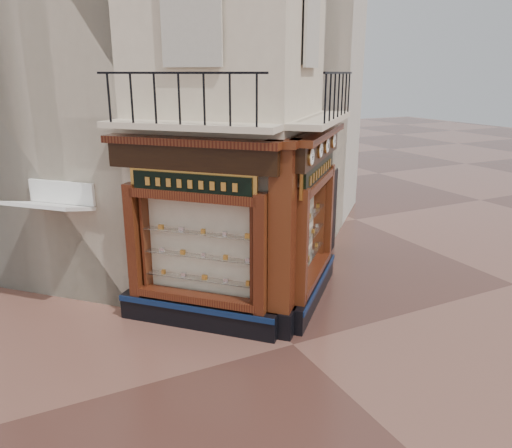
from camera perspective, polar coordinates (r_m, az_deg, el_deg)
ground at (r=10.17m, az=4.27°, el=-13.57°), size 80.00×80.00×0.00m
main_building at (r=14.41m, az=-8.59°, el=20.11°), size 11.31×11.31×12.00m
neighbour_left at (r=16.26m, az=-20.11°, el=17.16°), size 11.31×11.31×11.00m
neighbour_right at (r=17.60m, az=-3.14°, el=18.02°), size 11.31×11.31×11.00m
shopfront_left at (r=10.10m, az=-6.96°, el=-1.53°), size 2.86×2.86×3.98m
shopfront_right at (r=11.31m, az=6.56°, el=0.49°), size 2.86×2.86×3.98m
corner_pilaster at (r=9.74m, az=3.01°, el=-2.32°), size 0.85×0.85×3.98m
balcony at (r=10.11m, az=0.41°, el=11.60°), size 5.94×2.97×1.03m
clock_a at (r=9.63m, az=6.30°, el=7.65°), size 0.28×0.28×0.35m
clock_b at (r=10.47m, az=7.33°, el=8.36°), size 0.27×0.27×0.33m
clock_c at (r=11.17m, az=8.08°, el=8.86°), size 0.28×0.28×0.34m
clock_d at (r=12.01m, az=8.84°, el=9.38°), size 0.28×0.28×0.34m
awning at (r=12.35m, az=-21.35°, el=-8.99°), size 1.89×1.89×0.32m
signboard_left at (r=9.74m, az=-7.39°, el=4.61°), size 1.94×1.94×0.52m
signboard_right at (r=11.03m, az=7.15°, el=6.05°), size 2.25×2.25×0.60m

